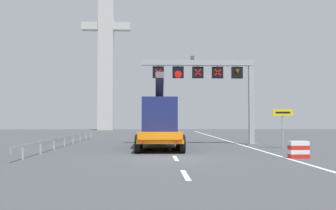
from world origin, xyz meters
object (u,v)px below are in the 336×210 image
(bridge_pylon_distant, at_px, (106,44))
(overhead_lane_gantry, at_px, (214,77))
(heavy_haul_truck_orange, at_px, (159,120))
(exit_sign_yellow, at_px, (283,119))
(crash_barrier_striped, at_px, (299,150))

(bridge_pylon_distant, bearing_deg, overhead_lane_gantry, -71.51)
(heavy_haul_truck_orange, bearing_deg, bridge_pylon_distant, 102.73)
(overhead_lane_gantry, bearing_deg, heavy_haul_truck_orange, -179.16)
(exit_sign_yellow, bearing_deg, heavy_haul_truck_orange, 155.51)
(heavy_haul_truck_orange, relative_size, bridge_pylon_distant, 0.45)
(heavy_haul_truck_orange, relative_size, exit_sign_yellow, 5.12)
(crash_barrier_striped, relative_size, bridge_pylon_distant, 0.03)
(exit_sign_yellow, bearing_deg, crash_barrier_striped, -102.37)
(exit_sign_yellow, distance_m, bridge_pylon_distant, 50.04)
(heavy_haul_truck_orange, height_order, exit_sign_yellow, heavy_haul_truck_orange)
(overhead_lane_gantry, height_order, bridge_pylon_distant, bridge_pylon_distant)
(bridge_pylon_distant, bearing_deg, exit_sign_yellow, -68.24)
(overhead_lane_gantry, relative_size, heavy_haul_truck_orange, 0.66)
(heavy_haul_truck_orange, distance_m, bridge_pylon_distant, 44.01)
(overhead_lane_gantry, relative_size, bridge_pylon_distant, 0.30)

